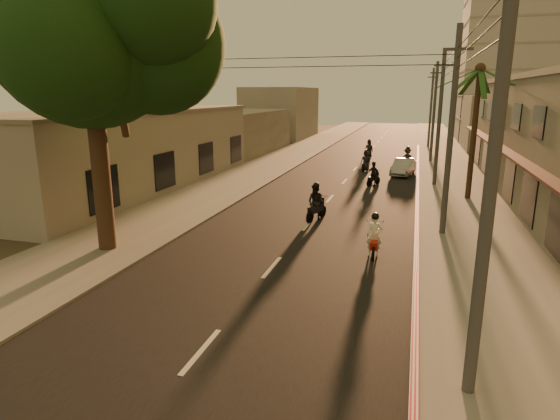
{
  "coord_description": "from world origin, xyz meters",
  "views": [
    {
      "loc": [
        4.78,
        -13.46,
        6.24
      ],
      "look_at": [
        -0.47,
        4.69,
        1.51
      ],
      "focal_mm": 30.0,
      "sensor_mm": 36.0,
      "label": 1
    }
  ],
  "objects_px": {
    "broadleaf_tree": "(99,30)",
    "scooter_far_a": "(366,162)",
    "scooter_mid_b": "(373,175)",
    "scooter_far_b": "(407,159)",
    "parked_car": "(403,167)",
    "palm_tree": "(480,77)",
    "scooter_far_c": "(369,149)",
    "scooter_mid_a": "(316,203)",
    "scooter_red": "(374,237)"
  },
  "relations": [
    {
      "from": "parked_car",
      "to": "scooter_far_c",
      "type": "xyz_separation_m",
      "value": [
        -3.61,
        9.64,
        0.18
      ]
    },
    {
      "from": "scooter_far_b",
      "to": "scooter_far_c",
      "type": "xyz_separation_m",
      "value": [
        -3.83,
        6.5,
        -0.05
      ]
    },
    {
      "from": "palm_tree",
      "to": "scooter_far_c",
      "type": "bearing_deg",
      "value": 113.44
    },
    {
      "from": "palm_tree",
      "to": "scooter_red",
      "type": "xyz_separation_m",
      "value": [
        -4.53,
        -11.63,
        -6.38
      ]
    },
    {
      "from": "scooter_mid_a",
      "to": "scooter_far_b",
      "type": "xyz_separation_m",
      "value": [
        4.02,
        18.15,
        -0.02
      ]
    },
    {
      "from": "broadleaf_tree",
      "to": "scooter_far_c",
      "type": "bearing_deg",
      "value": 77.47
    },
    {
      "from": "parked_car",
      "to": "scooter_red",
      "type": "bearing_deg",
      "value": -83.01
    },
    {
      "from": "scooter_mid_b",
      "to": "scooter_far_b",
      "type": "distance_m",
      "value": 8.36
    },
    {
      "from": "scooter_mid_a",
      "to": "parked_car",
      "type": "relative_size",
      "value": 0.48
    },
    {
      "from": "scooter_far_a",
      "to": "scooter_far_c",
      "type": "relative_size",
      "value": 0.97
    },
    {
      "from": "broadleaf_tree",
      "to": "scooter_mid_b",
      "type": "height_order",
      "value": "broadleaf_tree"
    },
    {
      "from": "broadleaf_tree",
      "to": "scooter_far_b",
      "type": "bearing_deg",
      "value": 66.56
    },
    {
      "from": "scooter_mid_a",
      "to": "scooter_far_c",
      "type": "bearing_deg",
      "value": 105.63
    },
    {
      "from": "scooter_far_a",
      "to": "scooter_far_c",
      "type": "xyz_separation_m",
      "value": [
        -0.58,
        8.57,
        0.02
      ]
    },
    {
      "from": "scooter_far_a",
      "to": "parked_car",
      "type": "height_order",
      "value": "scooter_far_a"
    },
    {
      "from": "scooter_mid_a",
      "to": "broadleaf_tree",
      "type": "bearing_deg",
      "value": -118.96
    },
    {
      "from": "scooter_mid_b",
      "to": "parked_car",
      "type": "height_order",
      "value": "scooter_mid_b"
    },
    {
      "from": "palm_tree",
      "to": "scooter_far_a",
      "type": "relative_size",
      "value": 4.55
    },
    {
      "from": "scooter_mid_b",
      "to": "scooter_mid_a",
      "type": "bearing_deg",
      "value": -76.29
    },
    {
      "from": "scooter_far_b",
      "to": "scooter_mid_b",
      "type": "bearing_deg",
      "value": -96.66
    },
    {
      "from": "broadleaf_tree",
      "to": "palm_tree",
      "type": "relative_size",
      "value": 1.48
    },
    {
      "from": "scooter_mid_a",
      "to": "parked_car",
      "type": "bearing_deg",
      "value": 91.86
    },
    {
      "from": "scooter_mid_a",
      "to": "scooter_far_c",
      "type": "relative_size",
      "value": 1.05
    },
    {
      "from": "scooter_red",
      "to": "scooter_far_a",
      "type": "xyz_separation_m",
      "value": [
        -2.52,
        20.65,
        0.03
      ]
    },
    {
      "from": "scooter_far_b",
      "to": "scooter_far_c",
      "type": "distance_m",
      "value": 7.54
    },
    {
      "from": "scooter_far_a",
      "to": "scooter_far_b",
      "type": "distance_m",
      "value": 3.85
    },
    {
      "from": "scooter_far_b",
      "to": "parked_car",
      "type": "bearing_deg",
      "value": -86.15
    },
    {
      "from": "parked_car",
      "to": "scooter_far_c",
      "type": "height_order",
      "value": "scooter_far_c"
    },
    {
      "from": "broadleaf_tree",
      "to": "palm_tree",
      "type": "xyz_separation_m",
      "value": [
        14.61,
        13.86,
        -1.33
      ]
    },
    {
      "from": "palm_tree",
      "to": "scooter_far_b",
      "type": "xyz_separation_m",
      "value": [
        -3.8,
        11.09,
        -6.27
      ]
    },
    {
      "from": "scooter_red",
      "to": "scooter_far_b",
      "type": "height_order",
      "value": "scooter_far_b"
    },
    {
      "from": "scooter_far_b",
      "to": "scooter_mid_a",
      "type": "bearing_deg",
      "value": -94.71
    },
    {
      "from": "broadleaf_tree",
      "to": "scooter_far_a",
      "type": "height_order",
      "value": "broadleaf_tree"
    },
    {
      "from": "scooter_red",
      "to": "scooter_far_b",
      "type": "bearing_deg",
      "value": 84.59
    },
    {
      "from": "parked_car",
      "to": "palm_tree",
      "type": "bearing_deg",
      "value": -54.7
    },
    {
      "from": "scooter_far_a",
      "to": "scooter_mid_b",
      "type": "bearing_deg",
      "value": -69.52
    },
    {
      "from": "scooter_far_a",
      "to": "scooter_far_b",
      "type": "bearing_deg",
      "value": 42.18
    },
    {
      "from": "scooter_far_c",
      "to": "scooter_mid_b",
      "type": "bearing_deg",
      "value": -75.36
    },
    {
      "from": "scooter_mid_b",
      "to": "scooter_far_b",
      "type": "height_order",
      "value": "scooter_far_b"
    },
    {
      "from": "scooter_mid_b",
      "to": "scooter_far_b",
      "type": "xyz_separation_m",
      "value": [
        2.08,
        8.1,
        0.1
      ]
    },
    {
      "from": "palm_tree",
      "to": "parked_car",
      "type": "height_order",
      "value": "palm_tree"
    },
    {
      "from": "broadleaf_tree",
      "to": "scooter_mid_a",
      "type": "xyz_separation_m",
      "value": [
        6.8,
        6.79,
        -7.59
      ]
    },
    {
      "from": "palm_tree",
      "to": "scooter_far_b",
      "type": "relative_size",
      "value": 4.22
    },
    {
      "from": "parked_car",
      "to": "broadleaf_tree",
      "type": "bearing_deg",
      "value": -107.44
    },
    {
      "from": "scooter_red",
      "to": "scooter_far_c",
      "type": "height_order",
      "value": "scooter_far_c"
    },
    {
      "from": "scooter_far_a",
      "to": "scooter_far_c",
      "type": "height_order",
      "value": "scooter_far_c"
    },
    {
      "from": "scooter_mid_b",
      "to": "scooter_far_a",
      "type": "height_order",
      "value": "scooter_far_a"
    },
    {
      "from": "scooter_far_a",
      "to": "scooter_far_c",
      "type": "distance_m",
      "value": 8.59
    },
    {
      "from": "scooter_far_a",
      "to": "scooter_mid_a",
      "type": "bearing_deg",
      "value": -83.16
    },
    {
      "from": "broadleaf_tree",
      "to": "scooter_red",
      "type": "height_order",
      "value": "broadleaf_tree"
    }
  ]
}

